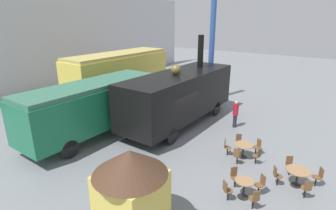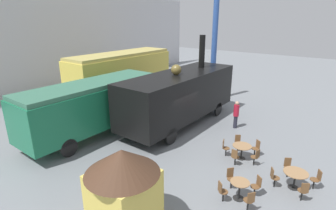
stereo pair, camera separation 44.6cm
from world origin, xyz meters
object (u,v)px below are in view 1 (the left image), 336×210
at_px(visitor_person, 235,113).
at_px(steam_locomotive, 180,94).
at_px(cafe_table_mid, 243,147).
at_px(cafe_chair_0, 235,176).
at_px(cafe_table_far, 298,173).
at_px(ticket_kiosk, 131,188).
at_px(passenger_coach_vintage, 119,72).
at_px(cafe_table_near, 244,185).
at_px(streamlined_locomotive, 103,102).

bearing_deg(visitor_person, steam_locomotive, 113.97).
bearing_deg(cafe_table_mid, cafe_chair_0, -167.45).
bearing_deg(steam_locomotive, visitor_person, -66.03).
xyz_separation_m(cafe_table_mid, cafe_table_far, (-0.96, -2.67, 0.03)).
bearing_deg(cafe_chair_0, cafe_table_mid, 141.79).
xyz_separation_m(visitor_person, ticket_kiosk, (-10.21, -0.63, 0.70)).
bearing_deg(passenger_coach_vintage, cafe_chair_0, -115.88).
relative_size(cafe_table_mid, cafe_chair_0, 1.06).
bearing_deg(passenger_coach_vintage, cafe_table_near, -116.52).
bearing_deg(cafe_table_mid, cafe_table_near, -159.21).
distance_m(streamlined_locomotive, cafe_table_near, 9.57).
distance_m(steam_locomotive, visitor_person, 3.74).
bearing_deg(cafe_table_near, cafe_table_mid, 20.79).
distance_m(passenger_coach_vintage, cafe_table_near, 15.35).
bearing_deg(cafe_table_mid, cafe_table_far, -109.79).
distance_m(cafe_table_near, cafe_table_mid, 3.20).
distance_m(passenger_coach_vintage, ticket_kiosk, 15.52).
distance_m(streamlined_locomotive, cafe_chair_0, 8.96).
relative_size(streamlined_locomotive, cafe_table_near, 13.83).
distance_m(cafe_table_near, cafe_table_far, 2.55).
height_order(streamlined_locomotive, visitor_person, streamlined_locomotive).
xyz_separation_m(steam_locomotive, cafe_table_mid, (-1.98, -5.11, -1.43)).
height_order(cafe_table_near, ticket_kiosk, ticket_kiosk).
relative_size(cafe_table_far, cafe_chair_0, 1.11).
relative_size(passenger_coach_vintage, ticket_kiosk, 3.22).
distance_m(cafe_chair_0, visitor_person, 6.43).
bearing_deg(steam_locomotive, cafe_table_far, -110.68).
height_order(cafe_table_near, cafe_table_mid, cafe_table_near).
distance_m(cafe_table_mid, cafe_table_far, 2.84).
bearing_deg(steam_locomotive, ticket_kiosk, -155.91).
relative_size(cafe_chair_0, ticket_kiosk, 0.29).
xyz_separation_m(passenger_coach_vintage, visitor_person, (-0.39, -10.69, -1.31)).
xyz_separation_m(cafe_table_near, cafe_chair_0, (0.47, 0.57, -0.06)).
bearing_deg(cafe_table_far, cafe_table_mid, 70.21).
bearing_deg(ticket_kiosk, cafe_table_mid, -10.01).
height_order(cafe_chair_0, visitor_person, visitor_person).
relative_size(passenger_coach_vintage, streamlined_locomotive, 0.91).
xyz_separation_m(streamlined_locomotive, visitor_person, (5.18, -6.44, -0.89)).
bearing_deg(passenger_coach_vintage, streamlined_locomotive, -142.62).
distance_m(cafe_table_near, cafe_chair_0, 0.74).
relative_size(passenger_coach_vintage, cafe_table_near, 12.65).
height_order(passenger_coach_vintage, cafe_chair_0, passenger_coach_vintage).
bearing_deg(cafe_table_near, cafe_chair_0, 50.76).
bearing_deg(cafe_table_near, ticket_kiosk, 148.39).
distance_m(steam_locomotive, cafe_chair_0, 7.39).
xyz_separation_m(steam_locomotive, cafe_chair_0, (-4.50, -5.67, -1.50)).
relative_size(cafe_table_near, cafe_chair_0, 0.88).
bearing_deg(ticket_kiosk, passenger_coach_vintage, 46.88).
bearing_deg(streamlined_locomotive, cafe_table_mid, -78.08).
bearing_deg(cafe_table_near, steam_locomotive, 51.51).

